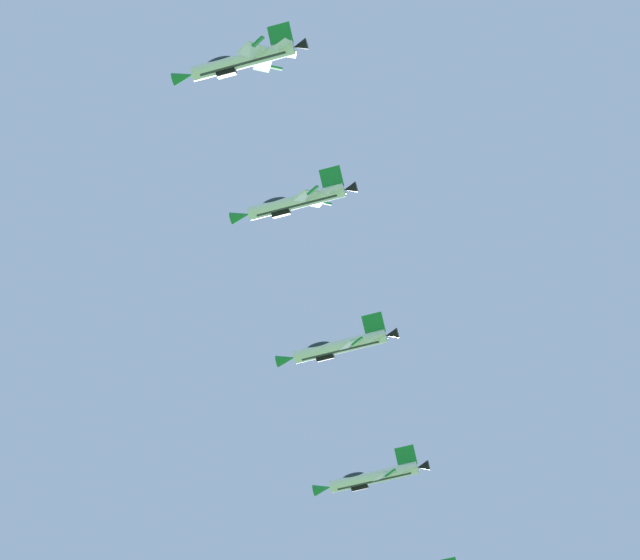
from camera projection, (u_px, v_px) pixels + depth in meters
name	position (u px, v px, depth m)	size (l,w,h in m)	color
fighter_jet_left_wing	(241.00, 61.00, 153.83)	(14.01, 10.75, 7.84)	silver
fighter_jet_right_wing	(294.00, 202.00, 164.69)	(14.01, 10.83, 8.16)	silver
fighter_jet_left_outer	(338.00, 347.00, 171.65)	(14.01, 10.88, 8.35)	silver
fighter_jet_right_outer	(372.00, 478.00, 181.12)	(14.01, 10.76, 7.88)	silver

